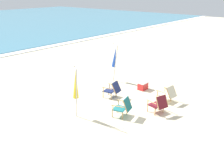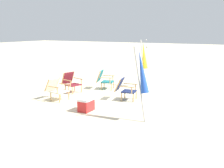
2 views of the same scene
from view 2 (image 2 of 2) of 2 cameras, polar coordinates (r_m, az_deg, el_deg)
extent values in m
plane|color=beige|center=(10.40, -0.51, -2.14)|extent=(80.00, 80.00, 0.00)
cube|color=#19234C|center=(9.43, 3.71, -1.62)|extent=(0.60, 0.56, 0.04)
cube|color=#19234C|center=(9.47, 1.64, -0.10)|extent=(0.53, 0.35, 0.48)
cylinder|color=tan|center=(9.64, 5.29, -2.33)|extent=(0.04, 0.04, 0.32)
cylinder|color=tan|center=(9.20, 4.64, -3.00)|extent=(0.04, 0.04, 0.32)
cylinder|color=tan|center=(9.74, 2.82, -2.14)|extent=(0.04, 0.04, 0.32)
cylinder|color=tan|center=(9.31, 2.05, -2.80)|extent=(0.04, 0.04, 0.32)
cube|color=tan|center=(9.65, 4.03, 0.03)|extent=(0.13, 0.53, 0.02)
cylinder|color=tan|center=(9.63, 5.11, -0.69)|extent=(0.04, 0.04, 0.22)
cube|color=tan|center=(9.12, 3.17, -0.65)|extent=(0.13, 0.53, 0.02)
cylinder|color=tan|center=(9.10, 4.30, -1.40)|extent=(0.04, 0.04, 0.22)
cylinder|color=tan|center=(9.71, 2.07, 0.19)|extent=(0.09, 0.27, 0.48)
cylinder|color=tan|center=(9.24, 1.19, -0.41)|extent=(0.09, 0.27, 0.48)
cube|color=#196066|center=(11.16, -0.97, 0.49)|extent=(0.63, 0.60, 0.04)
cube|color=#196066|center=(11.20, -2.62, 1.79)|extent=(0.53, 0.34, 0.50)
cylinder|color=tan|center=(11.37, 0.37, -0.12)|extent=(0.04, 0.04, 0.32)
cylinder|color=tan|center=(10.92, -0.15, -0.61)|extent=(0.04, 0.04, 0.32)
cylinder|color=tan|center=(11.47, -1.74, -0.02)|extent=(0.04, 0.04, 0.32)
cylinder|color=tan|center=(11.02, -2.34, -0.51)|extent=(0.04, 0.04, 0.32)
cube|color=tan|center=(11.39, -0.74, 1.85)|extent=(0.18, 0.52, 0.02)
cylinder|color=tan|center=(11.37, 0.19, 1.27)|extent=(0.04, 0.04, 0.22)
cube|color=tan|center=(10.86, -1.42, 1.36)|extent=(0.18, 0.52, 0.02)
cylinder|color=tan|center=(10.84, -0.45, 0.75)|extent=(0.04, 0.04, 0.22)
cylinder|color=tan|center=(11.44, -2.29, 2.00)|extent=(0.10, 0.22, 0.50)
cylinder|color=tan|center=(10.96, -2.97, 1.56)|extent=(0.10, 0.22, 0.50)
cube|color=maroon|center=(10.66, -8.42, -0.17)|extent=(0.62, 0.59, 0.04)
cube|color=maroon|center=(10.87, -9.60, 1.31)|extent=(0.53, 0.34, 0.49)
cylinder|color=tan|center=(10.68, -6.69, -0.98)|extent=(0.04, 0.04, 0.32)
cylinder|color=tan|center=(10.38, -8.63, -1.40)|extent=(0.04, 0.04, 0.32)
cylinder|color=tan|center=(11.00, -8.17, -0.65)|extent=(0.04, 0.04, 0.32)
cylinder|color=tan|center=(10.71, -10.09, -1.04)|extent=(0.04, 0.04, 0.32)
cube|color=tan|center=(10.80, -7.38, 1.21)|extent=(0.16, 0.52, 0.02)
cylinder|color=tan|center=(10.68, -6.71, 0.51)|extent=(0.04, 0.04, 0.22)
cube|color=tan|center=(10.46, -9.71, 0.79)|extent=(0.16, 0.52, 0.02)
cylinder|color=tan|center=(10.33, -9.04, 0.06)|extent=(0.04, 0.04, 0.22)
cylinder|color=tan|center=(11.03, -8.56, 1.50)|extent=(0.09, 0.24, 0.50)
cylinder|color=tan|center=(10.72, -10.66, 1.13)|extent=(0.09, 0.24, 0.50)
cube|color=beige|center=(9.57, -11.32, -1.63)|extent=(0.57, 0.53, 0.04)
cube|color=beige|center=(9.78, -12.89, -0.05)|extent=(0.52, 0.33, 0.47)
cylinder|color=tan|center=(9.62, -9.38, -2.47)|extent=(0.04, 0.04, 0.32)
cylinder|color=tan|center=(9.30, -11.36, -3.04)|extent=(0.04, 0.04, 0.32)
cylinder|color=tan|center=(9.92, -11.20, -2.11)|extent=(0.04, 0.04, 0.32)
cylinder|color=tan|center=(9.61, -13.18, -2.65)|extent=(0.04, 0.04, 0.32)
cube|color=tan|center=(9.73, -10.28, -0.04)|extent=(0.09, 0.53, 0.02)
cylinder|color=tan|center=(9.63, -9.46, -0.81)|extent=(0.04, 0.04, 0.22)
cube|color=tan|center=(9.35, -12.67, -0.62)|extent=(0.09, 0.53, 0.02)
cylinder|color=tan|center=(9.24, -11.84, -1.43)|extent=(0.04, 0.04, 0.22)
cylinder|color=tan|center=(9.95, -11.82, 0.20)|extent=(0.07, 0.29, 0.47)
cylinder|color=tan|center=(9.62, -13.99, -0.30)|extent=(0.07, 0.29, 0.47)
cylinder|color=#B7B2A8|center=(11.68, 6.75, 4.46)|extent=(0.25, 0.38, 2.07)
cone|color=yellow|center=(11.59, 6.99, 6.20)|extent=(0.40, 0.47, 1.18)
sphere|color=#B7B2A8|center=(11.46, 7.46, 9.49)|extent=(0.06, 0.06, 0.06)
cylinder|color=#B7B2A8|center=(7.23, 6.03, -0.06)|extent=(0.24, 0.50, 2.06)
cone|color=blue|center=(7.11, 6.57, 2.66)|extent=(0.39, 0.52, 1.17)
sphere|color=#B7B2A8|center=(6.93, 7.62, 7.93)|extent=(0.06, 0.06, 0.06)
cube|color=red|center=(8.24, -5.65, -4.70)|extent=(0.48, 0.34, 0.34)
cube|color=white|center=(8.19, -5.67, -3.36)|extent=(0.49, 0.35, 0.06)
camera|label=1|loc=(20.39, -5.41, 18.10)|focal=42.00mm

